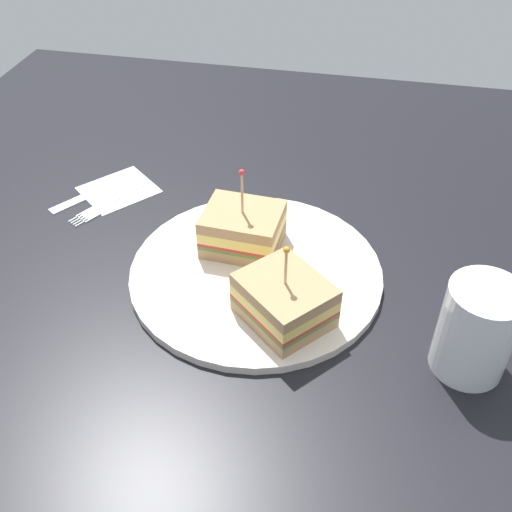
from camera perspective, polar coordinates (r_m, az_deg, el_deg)
The scene contains 8 objects.
ground_plane at distance 71.01cm, azimuth 0.00°, elevation -2.47°, with size 117.01×117.01×2.00cm, color black.
plate at distance 69.99cm, azimuth 0.00°, elevation -1.56°, with size 29.33×29.33×1.02cm, color silver.
sandwich_half_front at distance 71.33cm, azimuth -1.26°, elevation 2.57°, with size 9.42×7.99×10.86cm.
sandwich_half_back at distance 62.37cm, azimuth 2.72°, elevation -4.24°, with size 11.75×11.62×9.70cm.
drink_glass at distance 61.35cm, azimuth 20.17°, elevation -6.85°, with size 7.25×7.25×10.11cm.
napkin at distance 86.52cm, azimuth -12.94°, elevation 6.18°, with size 9.37×8.43×0.15cm, color white.
fork at distance 83.39cm, azimuth -14.41°, elevation 4.55°, with size 7.36×11.93×0.35cm.
knife at distance 86.43cm, azimuth -15.58°, elevation 5.71°, with size 8.69×11.89×0.35cm.
Camera 1 is at (10.74, -50.93, 47.30)cm, focal length 42.02 mm.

